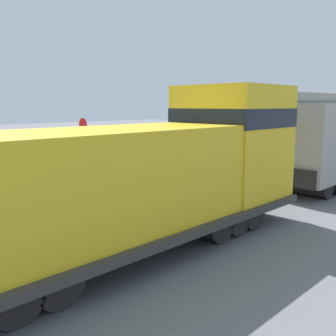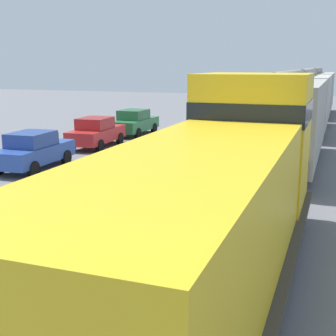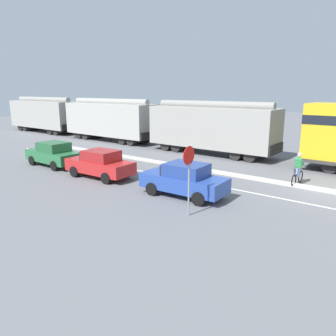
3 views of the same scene
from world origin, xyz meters
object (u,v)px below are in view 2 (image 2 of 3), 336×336
(hopper_car_middle, at_px, (306,101))
(parked_car_green, at_px, (134,122))
(parked_car_red, at_px, (96,132))
(hopper_car_trailing, at_px, (315,91))
(hopper_car_lead, at_px, (287,119))
(parked_car_blue, at_px, (33,150))
(locomotive, at_px, (220,199))
(cyclist, at_px, (104,181))

(hopper_car_middle, bearing_deg, parked_car_green, -152.37)
(parked_car_red, bearing_deg, parked_car_green, 88.58)
(parked_car_red, relative_size, parked_car_green, 1.01)
(parked_car_green, bearing_deg, hopper_car_trailing, 59.03)
(parked_car_red, distance_m, parked_car_green, 4.82)
(hopper_car_lead, height_order, parked_car_green, hopper_car_lead)
(parked_car_blue, bearing_deg, parked_car_green, 90.11)
(hopper_car_middle, xyz_separation_m, parked_car_red, (-10.27, -10.13, -1.26))
(locomotive, relative_size, hopper_car_trailing, 1.10)
(hopper_car_middle, bearing_deg, cyclist, -103.55)
(hopper_car_lead, relative_size, parked_car_red, 2.48)
(parked_car_green, bearing_deg, cyclist, -69.51)
(hopper_car_trailing, relative_size, parked_car_green, 2.51)
(hopper_car_lead, height_order, cyclist, hopper_car_lead)
(parked_car_red, height_order, parked_car_green, same)
(hopper_car_middle, height_order, parked_car_green, hopper_car_middle)
(hopper_car_trailing, height_order, parked_car_green, hopper_car_trailing)
(locomotive, relative_size, hopper_car_lead, 1.10)
(parked_car_blue, bearing_deg, hopper_car_middle, 57.65)
(hopper_car_middle, bearing_deg, hopper_car_trailing, 90.00)
(hopper_car_lead, bearing_deg, locomotive, -90.00)
(hopper_car_middle, relative_size, parked_car_green, 2.51)
(hopper_car_middle, distance_m, parked_car_green, 11.52)
(parked_car_green, bearing_deg, parked_car_blue, -89.89)
(locomotive, distance_m, hopper_car_lead, 12.16)
(hopper_car_lead, bearing_deg, hopper_car_middle, 90.00)
(hopper_car_trailing, height_order, parked_car_red, hopper_car_trailing)
(locomotive, relative_size, parked_car_blue, 2.72)
(parked_car_red, bearing_deg, parked_car_blue, -88.62)
(hopper_car_middle, xyz_separation_m, parked_car_green, (-10.15, -5.31, -1.26))
(hopper_car_middle, distance_m, cyclist, 20.34)
(hopper_car_trailing, relative_size, cyclist, 6.18)
(parked_car_red, bearing_deg, hopper_car_trailing, 64.71)
(hopper_car_middle, bearing_deg, locomotive, -90.00)
(locomotive, relative_size, cyclist, 6.77)
(parked_car_blue, xyz_separation_m, parked_car_red, (-0.14, 5.86, 0.00))
(parked_car_blue, bearing_deg, locomotive, -37.49)
(hopper_car_lead, distance_m, hopper_car_trailing, 23.20)
(hopper_car_lead, distance_m, parked_car_blue, 11.11)
(parked_car_red, bearing_deg, hopper_car_middle, 44.62)
(parked_car_blue, distance_m, cyclist, 6.55)
(locomotive, height_order, parked_car_blue, locomotive)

